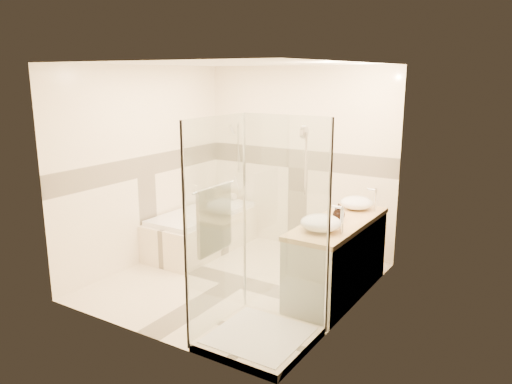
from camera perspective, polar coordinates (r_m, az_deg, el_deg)
The scene contains 12 objects.
room at distance 5.60m, azimuth -1.68°, elevation 1.65°, with size 2.82×3.02×2.52m.
bathtub at distance 6.95m, azimuth -6.12°, elevation -4.17°, with size 0.75×1.70×0.56m.
vanity at distance 5.59m, azimuth 9.29°, elevation -7.44°, with size 0.58×1.62×0.85m.
shower_enclosure at distance 4.64m, azimuth -0.37°, elevation -10.69°, with size 0.96×0.93×2.04m.
vessel_sink_near at distance 5.95m, azimuth 11.42°, elevation -1.20°, with size 0.38×0.38×0.15m, color white.
vessel_sink_far at distance 5.06m, azimuth 7.42°, elevation -3.52°, with size 0.41×0.41×0.17m, color white.
faucet_near at distance 5.86m, azimuth 13.43°, elevation -0.70°, with size 0.11×0.03×0.27m.
faucet_far at distance 4.96m, azimuth 9.71°, elevation -2.92°, with size 0.12×0.03×0.29m.
amenity_bottle_a at distance 5.45m, azimuth 9.39°, elevation -2.26°, with size 0.08×0.08×0.18m, color black.
amenity_bottle_b at distance 5.47m, azimuth 9.45°, elevation -2.28°, with size 0.13×0.13×0.17m, color black.
folded_towels at distance 6.10m, azimuth 11.93°, elevation -1.23°, with size 0.14×0.23×0.08m, color white.
rolled_towel at distance 7.46m, azimuth -3.12°, elevation -0.47°, with size 0.10×0.10×0.22m, color white.
Camera 1 is at (3.11, -4.54, 2.40)m, focal length 35.00 mm.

